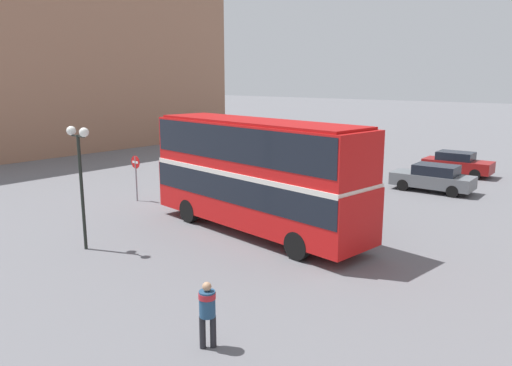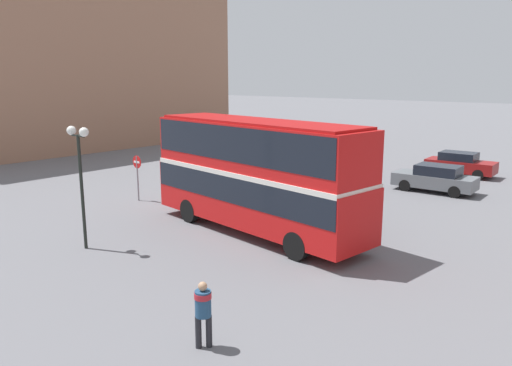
{
  "view_description": "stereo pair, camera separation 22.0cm",
  "coord_description": "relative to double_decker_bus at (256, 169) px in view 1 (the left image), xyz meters",
  "views": [
    {
      "loc": [
        12.05,
        -15.24,
        6.29
      ],
      "look_at": [
        -0.67,
        0.01,
        2.09
      ],
      "focal_mm": 35.0,
      "sensor_mm": 36.0,
      "label": 1
    },
    {
      "loc": [
        12.22,
        -15.09,
        6.29
      ],
      "look_at": [
        -0.67,
        0.01,
        2.09
      ],
      "focal_mm": 35.0,
      "sensor_mm": 36.0,
      "label": 2
    }
  ],
  "objects": [
    {
      "name": "double_decker_bus",
      "position": [
        0.0,
        0.0,
        0.0
      ],
      "size": [
        10.6,
        3.79,
        4.64
      ],
      "rotation": [
        0.0,
        0.0,
        -0.12
      ],
      "color": "red",
      "rests_on": "ground_plane"
    },
    {
      "name": "building_row_left",
      "position": [
        -30.15,
        9.43,
        5.24
      ],
      "size": [
        10.83,
        30.56,
        15.78
      ],
      "color": "#9E7056",
      "rests_on": "ground_plane"
    },
    {
      "name": "parked_car_kerb_far",
      "position": [
        2.22,
        17.92,
        -1.88
      ],
      "size": [
        4.31,
        1.97,
        1.54
      ],
      "rotation": [
        0.0,
        0.0,
        0.05
      ],
      "color": "maroon",
      "rests_on": "ground_plane"
    },
    {
      "name": "no_entry_sign",
      "position": [
        -8.21,
        0.17,
        -1.05
      ],
      "size": [
        0.66,
        0.08,
        2.38
      ],
      "color": "gray",
      "rests_on": "ground_plane"
    },
    {
      "name": "street_lamp_twin_globe",
      "position": [
        -3.57,
        -5.68,
        0.76
      ],
      "size": [
        1.18,
        0.34,
        4.58
      ],
      "color": "black",
      "rests_on": "ground_plane"
    },
    {
      "name": "ground_plane",
      "position": [
        0.67,
        -0.01,
        -2.66
      ],
      "size": [
        240.0,
        240.0,
        0.0
      ],
      "primitive_type": "plane",
      "color": "slate"
    },
    {
      "name": "parked_car_kerb_near",
      "position": [
        2.78,
        12.22,
        -1.89
      ],
      "size": [
        4.48,
        2.02,
        1.53
      ],
      "rotation": [
        0.0,
        0.0,
        3.19
      ],
      "color": "slate",
      "rests_on": "ground_plane"
    },
    {
      "name": "pedestrian_foreground",
      "position": [
        4.92,
        -7.68,
        -1.65
      ],
      "size": [
        0.57,
        0.57,
        1.66
      ],
      "rotation": [
        0.0,
        0.0,
        2.45
      ],
      "color": "#232328",
      "rests_on": "ground_plane"
    }
  ]
}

